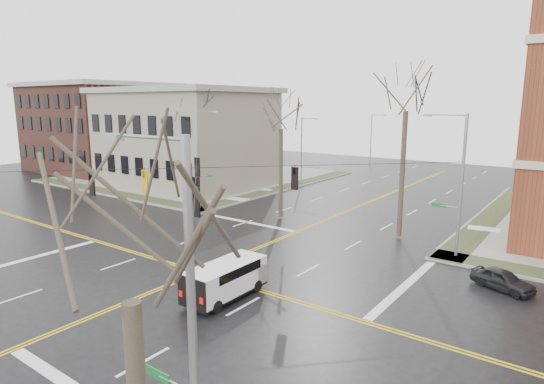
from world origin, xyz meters
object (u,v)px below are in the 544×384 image
Objects in this scene: parked_car_a at (503,280)px; tree_ne at (406,102)px; signal_pole_ne at (459,182)px; cargo_van at (228,277)px; signal_pole_se at (187,325)px; tree_se at (130,281)px; streetlight_north_b at (372,138)px; signal_pole_nw at (199,157)px; streetlight_north_a at (302,148)px; tree_nw_near at (281,123)px; tree_nw_far at (190,118)px.

parked_car_a is 13.57m from tree_ne.
signal_pole_ne reaches higher than cargo_van.
tree_se reaches higher than signal_pole_se.
tree_ne reaches higher than signal_pole_ne.
streetlight_north_b is at bearing 53.54° from parked_car_a.
signal_pole_nw is 32.28m from signal_pole_se.
signal_pole_ne is 1.12× the size of streetlight_north_a.
tree_se is (0.54, -24.78, 1.75)m from signal_pole_ne.
parked_car_a is at bearing -16.79° from tree_nw_near.
signal_pole_nw is at bearing 134.55° from signal_pole_se.
tree_nw_far is at bearing 134.59° from tree_se.
tree_nw_near reaches higher than cargo_van.
parked_car_a is 0.35× the size of tree_se.
streetlight_north_a is 0.71× the size of tree_nw_near.
signal_pole_se is 2.76× the size of parked_car_a.
tree_ne is (-4.43, 25.17, 4.87)m from signal_pole_se.
signal_pole_se is 26.02m from tree_ne.
parked_car_a is at bearing -47.03° from signal_pole_ne.
tree_nw_near is (-14.81, 24.76, 3.20)m from signal_pole_se.
tree_nw_near reaches higher than signal_pole_se.
signal_pole_nw is at bearing 180.00° from signal_pole_ne.
tree_nw_far is at bearing 135.95° from signal_pole_se.
signal_pole_se is at bearing -60.91° from streetlight_north_a.
cargo_van reaches higher than parked_car_a.
tree_ne reaches higher than streetlight_north_b.
streetlight_north_a is 1.00× the size of streetlight_north_b.
signal_pole_se is at bearing -59.12° from tree_nw_near.
tree_nw_far is (-4.18, -34.19, 3.89)m from streetlight_north_b.
streetlight_north_a and streetlight_north_b have the same top height.
signal_pole_ne and signal_pole_nw have the same top height.
tree_nw_near reaches higher than streetlight_north_b.
parked_car_a is (25.49, -40.27, -3.91)m from streetlight_north_b.
signal_pole_nw reaches higher than cargo_van.
streetlight_north_a is at bearing 119.09° from signal_pole_se.
signal_pole_ne is 0.66× the size of tree_ne.
signal_pole_se is 13.17m from cargo_van.
parked_car_a is 31.27m from tree_nw_far.
signal_pole_nw reaches higher than streetlight_north_b.
tree_nw_near is at bearing -2.78° from tree_nw_far.
signal_pole_ne is 15.25m from tree_nw_near.
streetlight_north_a is 15.30m from tree_nw_far.
cargo_van is 25.09m from tree_nw_far.
signal_pole_ne is 23.00m from signal_pole_se.
signal_pole_nw is 1.89× the size of cargo_van.
streetlight_north_a is 0.69× the size of tree_nw_far.
tree_ne is at bearing 100.44° from tree_se.
signal_pole_nw is at bearing -167.35° from tree_nw_near.
tree_nw_near is at bearing 120.88° from signal_pole_se.
tree_ne reaches higher than cargo_van.
tree_nw_far is (-4.18, -14.19, 3.89)m from streetlight_north_a.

